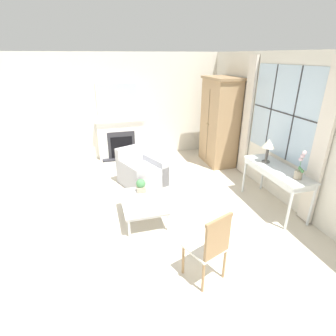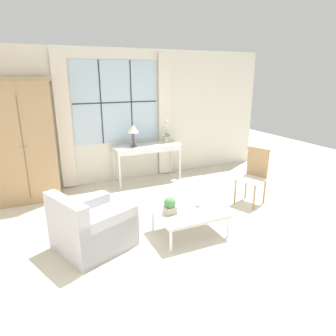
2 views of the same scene
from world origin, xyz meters
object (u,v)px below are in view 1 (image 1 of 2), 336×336
at_px(fireplace, 121,135).
at_px(armoire, 219,122).
at_px(potted_orchid, 300,169).
at_px(potted_plant_small, 141,185).
at_px(coffee_table, 143,202).
at_px(side_chair_wooden, 211,244).
at_px(pillar_candle, 149,202).
at_px(console_table, 277,172).
at_px(table_lamp, 268,145).
at_px(armchair_upholstered, 142,172).

distance_m(fireplace, armoire, 2.72).
xyz_separation_m(potted_orchid, potted_plant_small, (-1.06, -2.48, -0.49)).
bearing_deg(coffee_table, fireplace, -179.55).
distance_m(side_chair_wooden, pillar_candle, 1.51).
xyz_separation_m(potted_orchid, side_chair_wooden, (0.87, -1.96, -0.42)).
xyz_separation_m(fireplace, armoire, (1.05, 2.46, 0.45)).
relative_size(armoire, side_chair_wooden, 2.20).
bearing_deg(coffee_table, potted_orchid, 73.40).
bearing_deg(coffee_table, armoire, 131.07).
relative_size(console_table, potted_plant_small, 5.86).
height_order(console_table, side_chair_wooden, side_chair_wooden).
height_order(armoire, potted_orchid, armoire).
xyz_separation_m(console_table, table_lamp, (-0.31, -0.05, 0.43)).
height_order(fireplace, armchair_upholstered, fireplace).
height_order(fireplace, console_table, fireplace).
bearing_deg(armoire, potted_plant_small, -53.17).
relative_size(fireplace, side_chair_wooden, 2.04).
bearing_deg(pillar_candle, table_lamp, 95.43).
xyz_separation_m(potted_orchid, coffee_table, (-0.75, -2.50, -0.65)).
relative_size(armchair_upholstered, side_chair_wooden, 1.14).
bearing_deg(pillar_candle, side_chair_wooden, 18.69).
distance_m(potted_orchid, side_chair_wooden, 2.18).
height_order(potted_orchid, armchair_upholstered, potted_orchid).
bearing_deg(armoire, potted_orchid, 1.32).
xyz_separation_m(fireplace, potted_orchid, (3.92, 2.53, 0.32)).
distance_m(console_table, pillar_candle, 2.43).
bearing_deg(pillar_candle, potted_plant_small, -175.15).
relative_size(table_lamp, potted_plant_small, 1.86).
height_order(armoire, armchair_upholstered, armoire).
bearing_deg(table_lamp, potted_plant_small, -96.63).
bearing_deg(coffee_table, console_table, 83.60).
bearing_deg(potted_orchid, pillar_candle, -102.87).
distance_m(console_table, side_chair_wooden, 2.35).
bearing_deg(fireplace, pillar_candle, 1.53).
height_order(armchair_upholstered, pillar_candle, armchair_upholstered).
xyz_separation_m(armoire, console_table, (2.40, 0.04, -0.39)).
relative_size(console_table, armchair_upholstered, 1.27).
relative_size(armchair_upholstered, potted_plant_small, 4.60).
bearing_deg(console_table, fireplace, -144.12).
xyz_separation_m(table_lamp, potted_plant_small, (-0.28, -2.41, -0.66)).
bearing_deg(potted_orchid, side_chair_wooden, -65.98).
distance_m(coffee_table, potted_plant_small, 0.36).
distance_m(coffee_table, pillar_candle, 0.22).
relative_size(fireplace, table_lamp, 4.45).
bearing_deg(pillar_candle, armchair_upholstered, 174.17).
xyz_separation_m(table_lamp, coffee_table, (0.04, -2.43, -0.82)).
xyz_separation_m(potted_orchid, pillar_candle, (-0.56, -2.44, -0.55)).
bearing_deg(potted_orchid, armoire, -178.68).
xyz_separation_m(console_table, side_chair_wooden, (1.34, -1.93, -0.16)).
bearing_deg(potted_plant_small, side_chair_wooden, 15.22).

